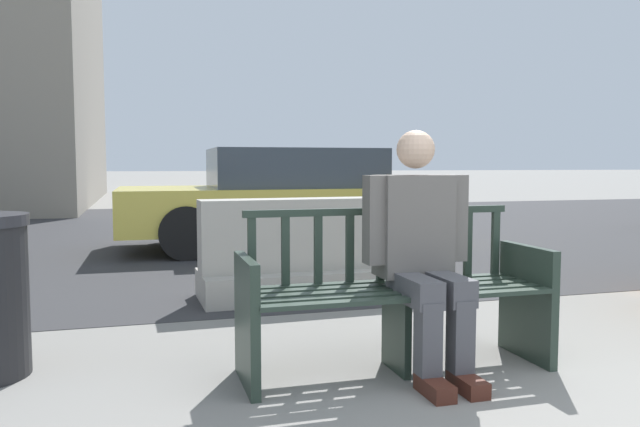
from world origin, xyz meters
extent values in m
cube|color=#333335|center=(0.00, 8.70, 0.00)|extent=(120.00, 12.00, 0.01)
cube|color=#28382D|center=(-1.52, 1.30, 0.33)|extent=(0.05, 0.51, 0.66)
cube|color=#28382D|center=(0.12, 1.30, 0.33)|extent=(0.05, 0.51, 0.66)
cube|color=#28382D|center=(-0.70, 1.30, 0.22)|extent=(0.04, 0.32, 0.45)
cube|color=#28382D|center=(-0.70, 1.07, 0.45)|extent=(1.60, 0.07, 0.02)
cube|color=#28382D|center=(-0.70, 1.18, 0.45)|extent=(1.60, 0.07, 0.02)
cube|color=#28382D|center=(-0.70, 1.30, 0.45)|extent=(1.60, 0.07, 0.02)
cube|color=#28382D|center=(-0.70, 1.41, 0.45)|extent=(1.60, 0.07, 0.02)
cube|color=#28382D|center=(-0.70, 1.53, 0.45)|extent=(1.60, 0.07, 0.02)
cube|color=#28382D|center=(-0.70, 1.54, 0.86)|extent=(1.60, 0.04, 0.04)
cube|color=#28382D|center=(-1.45, 1.54, 0.65)|extent=(0.04, 0.03, 0.38)
cube|color=#28382D|center=(-1.27, 1.54, 0.65)|extent=(0.04, 0.03, 0.38)
cube|color=#28382D|center=(-1.08, 1.54, 0.65)|extent=(0.04, 0.03, 0.38)
cube|color=#28382D|center=(-0.89, 1.54, 0.65)|extent=(0.04, 0.03, 0.38)
cube|color=#28382D|center=(-0.70, 1.54, 0.65)|extent=(0.04, 0.03, 0.38)
cube|color=#28382D|center=(-0.52, 1.54, 0.65)|extent=(0.04, 0.03, 0.38)
cube|color=#28382D|center=(-0.33, 1.54, 0.65)|extent=(0.04, 0.03, 0.38)
cube|color=#28382D|center=(-0.14, 1.54, 0.65)|extent=(0.04, 0.03, 0.38)
cube|color=#28382D|center=(0.05, 1.54, 0.65)|extent=(0.04, 0.03, 0.38)
cube|color=#28382D|center=(-1.52, 1.28, 0.65)|extent=(0.05, 0.46, 0.03)
cube|color=#28382D|center=(0.12, 1.28, 0.65)|extent=(0.05, 0.46, 0.03)
cube|color=#66605B|center=(-0.58, 1.37, 0.79)|extent=(0.40, 0.24, 0.56)
sphere|color=beige|center=(-0.58, 1.35, 1.21)|extent=(0.21, 0.21, 0.21)
cube|color=#4C4C51|center=(-0.67, 1.15, 0.48)|extent=(0.14, 0.44, 0.14)
cube|color=#4C4C51|center=(-0.49, 1.15, 0.48)|extent=(0.14, 0.44, 0.14)
cube|color=#4C4C51|center=(-0.67, 0.98, 0.23)|extent=(0.11, 0.11, 0.45)
cube|color=#4C4C51|center=(-0.49, 0.98, 0.23)|extent=(0.11, 0.11, 0.45)
cube|color=#4C2319|center=(-0.67, 0.90, 0.04)|extent=(0.11, 0.26, 0.08)
cube|color=#4C2319|center=(-0.49, 0.90, 0.04)|extent=(0.11, 0.26, 0.08)
cube|color=#66605B|center=(-0.82, 1.34, 0.83)|extent=(0.09, 0.12, 0.48)
cube|color=#66605B|center=(-0.33, 1.34, 0.83)|extent=(0.09, 0.12, 0.48)
cube|color=#ADA89E|center=(-0.58, 3.30, 0.12)|extent=(2.02, 0.74, 0.24)
cube|color=#ADA89E|center=(-0.58, 3.30, 0.54)|extent=(2.01, 0.36, 0.60)
cube|color=#DBC64C|center=(-0.19, 6.47, 0.54)|extent=(4.30, 1.89, 0.56)
cube|color=#38424C|center=(-0.02, 6.47, 1.08)|extent=(2.25, 1.64, 0.51)
cylinder|color=black|center=(-1.53, 5.63, 0.32)|extent=(0.64, 0.23, 0.64)
cylinder|color=black|center=(-1.50, 7.35, 0.32)|extent=(0.64, 0.23, 0.64)
cylinder|color=black|center=(1.12, 5.59, 0.32)|extent=(0.64, 0.23, 0.64)
cylinder|color=black|center=(1.15, 7.30, 0.32)|extent=(0.64, 0.23, 0.64)
camera|label=1|loc=(-2.03, -1.79, 1.13)|focal=35.00mm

